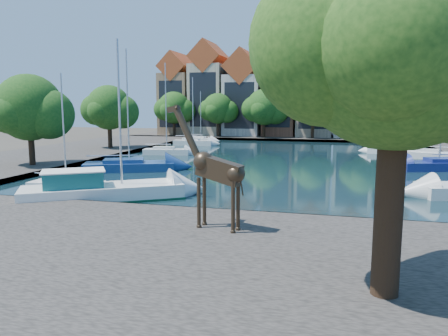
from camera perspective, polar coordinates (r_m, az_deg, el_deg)
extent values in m
plane|color=#38332B|center=(23.49, -0.71, -6.46)|extent=(160.00, 160.00, 0.00)
cube|color=black|center=(46.68, 7.12, 0.94)|extent=(38.00, 50.00, 0.08)
cube|color=#48433E|center=(17.07, -7.07, -11.43)|extent=(50.00, 14.00, 0.50)
cube|color=#48433E|center=(78.34, 10.23, 4.01)|extent=(60.00, 16.00, 0.50)
cube|color=#48433E|center=(55.70, -19.31, 1.95)|extent=(14.00, 52.00, 0.50)
cylinder|color=#332114|center=(13.27, 20.76, -4.19)|extent=(0.80, 0.80, 5.50)
sphere|color=#194112|center=(13.12, 21.85, 16.15)|extent=(6.40, 6.40, 6.40)
sphere|color=#194112|center=(12.60, 13.75, 15.38)|extent=(4.48, 4.48, 4.48)
cube|color=#8A6A4B|center=(83.13, -5.84, 8.30)|extent=(5.39, 9.00, 11.00)
cube|color=#9E441F|center=(83.40, -5.91, 12.92)|extent=(5.44, 9.18, 5.44)
cube|color=black|center=(78.95, -6.99, 8.29)|extent=(4.40, 0.05, 8.25)
cube|color=#B9AC8E|center=(81.23, -1.84, 8.87)|extent=(5.88, 9.00, 12.50)
cube|color=#9E441F|center=(81.65, -1.86, 14.19)|extent=(5.94, 9.18, 5.94)
cube|color=black|center=(76.95, -2.79, 8.90)|extent=(4.80, 0.05, 9.38)
cube|color=beige|center=(79.63, 2.70, 8.16)|extent=(6.37, 9.00, 10.50)
cube|color=#9E441F|center=(79.89, 2.74, 12.95)|extent=(6.43, 9.18, 6.43)
cube|color=black|center=(75.26, 1.99, 8.15)|extent=(5.20, 0.05, 7.88)
cube|color=brown|center=(78.55, 7.41, 9.01)|extent=(5.39, 9.00, 13.00)
cube|color=#9E441F|center=(79.02, 7.52, 14.61)|extent=(5.44, 9.18, 5.44)
cube|color=black|center=(74.11, 6.96, 9.06)|extent=(4.40, 0.05, 9.75)
cube|color=tan|center=(78.00, 11.82, 8.36)|extent=(5.88, 9.00, 11.50)
cube|color=#9E441F|center=(78.34, 11.98, 13.53)|extent=(5.94, 9.18, 5.94)
cube|color=black|center=(73.53, 11.64, 8.37)|extent=(4.80, 0.05, 8.62)
cube|color=beige|center=(77.94, 16.65, 8.37)|extent=(6.37, 9.00, 12.00)
cube|color=#9E441F|center=(78.34, 16.89, 13.81)|extent=(6.43, 9.18, 6.43)
cube|color=black|center=(73.46, 16.77, 8.39)|extent=(5.20, 0.05, 9.00)
cube|color=brown|center=(78.41, 21.42, 7.59)|extent=(5.39, 9.00, 10.50)
cube|color=#9E441F|center=(78.66, 21.68, 12.30)|extent=(5.44, 9.18, 5.44)
cube|color=black|center=(73.97, 21.82, 7.56)|extent=(4.40, 0.05, 7.88)
cylinder|color=#332114|center=(77.73, -6.53, 5.42)|extent=(0.50, 0.50, 3.20)
sphere|color=#133F12|center=(77.64, -6.57, 7.83)|extent=(5.60, 5.60, 5.60)
sphere|color=#133F12|center=(77.33, -5.31, 7.44)|extent=(4.20, 4.20, 4.20)
sphere|color=#133F12|center=(77.84, -7.74, 7.61)|extent=(3.92, 3.92, 3.92)
cylinder|color=#332114|center=(75.22, -0.81, 5.37)|extent=(0.50, 0.50, 3.20)
sphere|color=#133F12|center=(75.12, -0.82, 7.78)|extent=(5.20, 5.20, 5.20)
sphere|color=#133F12|center=(75.02, 0.41, 7.38)|extent=(3.90, 3.90, 3.90)
sphere|color=#133F12|center=(75.13, -1.96, 7.58)|extent=(3.64, 3.64, 3.64)
cylinder|color=#332114|center=(73.49, 5.24, 5.27)|extent=(0.50, 0.50, 3.20)
sphere|color=#133F12|center=(73.39, 5.27, 7.92)|extent=(6.00, 6.00, 6.00)
sphere|color=#133F12|center=(73.42, 6.70, 7.43)|extent=(4.50, 4.50, 4.50)
sphere|color=#133F12|center=(73.29, 3.93, 7.70)|extent=(4.20, 4.20, 4.20)
cylinder|color=#332114|center=(72.62, 11.50, 5.10)|extent=(0.50, 0.50, 3.20)
sphere|color=#133F12|center=(72.51, 11.57, 7.64)|extent=(5.40, 5.40, 5.40)
sphere|color=#133F12|center=(72.75, 12.86, 7.18)|extent=(4.05, 4.05, 4.05)
sphere|color=#133F12|center=(72.22, 10.36, 7.46)|extent=(3.78, 3.78, 3.78)
cylinder|color=#332114|center=(72.61, 17.84, 4.87)|extent=(0.50, 0.50, 3.20)
sphere|color=#133F12|center=(72.51, 17.95, 7.50)|extent=(5.80, 5.80, 5.80)
sphere|color=#133F12|center=(72.93, 19.29, 6.99)|extent=(4.35, 4.35, 4.35)
sphere|color=#133F12|center=(72.04, 16.69, 7.32)|extent=(4.06, 4.06, 4.06)
cylinder|color=#332114|center=(73.49, 24.09, 4.58)|extent=(0.50, 0.50, 3.20)
sphere|color=#133F12|center=(73.39, 24.24, 7.04)|extent=(5.20, 5.20, 5.20)
sphere|color=#133F12|center=(73.96, 25.37, 6.57)|extent=(3.90, 3.90, 3.90)
sphere|color=#133F12|center=(72.77, 23.16, 6.89)|extent=(3.64, 3.64, 3.64)
cylinder|color=#332114|center=(43.52, -23.84, 2.62)|extent=(0.54, 0.54, 3.40)
sphere|color=#133F12|center=(43.35, -24.11, 7.23)|extent=(6.00, 6.00, 6.00)
sphere|color=#133F12|center=(42.50, -21.90, 6.53)|extent=(4.50, 4.50, 4.50)
sphere|color=#133F12|center=(44.10, -26.10, 6.72)|extent=(4.20, 4.20, 4.20)
cylinder|color=#332114|center=(57.36, -14.68, 4.27)|extent=(0.54, 0.54, 3.40)
sphere|color=#133F12|center=(57.23, -14.80, 7.65)|extent=(5.60, 5.60, 5.60)
sphere|color=#133F12|center=(56.70, -13.14, 7.14)|extent=(4.20, 4.20, 4.20)
sphere|color=#133F12|center=(57.66, -16.33, 7.32)|extent=(3.92, 3.92, 3.92)
cylinder|color=#34261A|center=(19.60, -3.31, -4.55)|extent=(0.17, 0.17, 2.27)
cylinder|color=#34261A|center=(20.00, -2.58, -4.29)|extent=(0.17, 0.17, 2.27)
cylinder|color=#34261A|center=(18.76, 1.19, -5.13)|extent=(0.17, 0.17, 2.27)
cylinder|color=#34261A|center=(19.17, 1.85, -4.83)|extent=(0.17, 0.17, 2.27)
cube|color=#34261A|center=(19.06, -0.62, -0.27)|extent=(2.28, 1.12, 1.33)
cylinder|color=#34261A|center=(19.73, -4.72, 4.31)|extent=(1.49, 0.67, 2.35)
cube|color=#34261A|center=(20.13, -6.63, 7.64)|extent=(0.66, 0.34, 0.36)
cube|color=white|center=(28.22, -15.48, -2.88)|extent=(9.70, 7.67, 1.16)
cube|color=#145758|center=(28.06, -19.03, -1.52)|extent=(4.04, 3.66, 1.07)
cylinder|color=#B2B2B7|center=(27.79, -13.50, 6.94)|extent=(0.14, 0.14, 8.92)
cube|color=white|center=(32.03, -19.88, -2.07)|extent=(5.17, 2.15, 0.82)
cube|color=white|center=(31.99, -19.91, -1.59)|extent=(2.30, 1.40, 0.46)
cylinder|color=#B2B2B7|center=(31.59, -20.23, 4.90)|extent=(0.11, 0.11, 7.34)
cube|color=navy|center=(40.05, -12.25, 0.35)|extent=(8.34, 5.59, 0.97)
cube|color=navy|center=(40.01, -12.26, 0.80)|extent=(3.93, 3.11, 0.54)
cylinder|color=#B2B2B7|center=(39.68, -12.48, 7.84)|extent=(0.13, 0.13, 9.92)
cube|color=silver|center=(52.16, -7.48, 2.23)|extent=(5.65, 2.85, 0.86)
cube|color=silver|center=(52.13, -7.49, 2.54)|extent=(2.56, 1.74, 0.48)
cylinder|color=#B2B2B7|center=(51.87, -7.59, 7.97)|extent=(0.11, 0.11, 9.96)
cube|color=silver|center=(63.58, -4.04, 3.41)|extent=(5.74, 2.52, 0.95)
cube|color=silver|center=(63.56, -4.05, 3.70)|extent=(2.56, 1.61, 0.53)
cylinder|color=#B2B2B7|center=(63.35, -4.09, 7.70)|extent=(0.13, 0.13, 8.97)
cube|color=silver|center=(69.39, -3.04, 3.77)|extent=(4.82, 2.41, 0.78)
cube|color=silver|center=(69.37, -3.04, 3.98)|extent=(2.18, 1.47, 0.44)
cylinder|color=#B2B2B7|center=(69.19, -3.06, 6.96)|extent=(0.10, 0.10, 7.31)
cube|color=navy|center=(44.08, 26.28, 0.40)|extent=(7.51, 4.51, 0.99)
cube|color=navy|center=(44.04, 26.31, 0.83)|extent=(3.48, 2.59, 0.55)
cylinder|color=#B2B2B7|center=(43.74, 26.79, 8.18)|extent=(0.13, 0.13, 11.41)
cube|color=silver|center=(53.09, 24.31, 1.70)|extent=(6.80, 3.95, 0.93)
cube|color=silver|center=(53.05, 24.33, 2.03)|extent=(3.14, 2.30, 0.51)
cylinder|color=#B2B2B7|center=(52.81, 24.62, 6.83)|extent=(0.12, 0.12, 8.99)
cube|color=white|center=(56.18, 20.70, 2.22)|extent=(5.02, 2.03, 0.91)
cube|color=white|center=(56.15, 20.72, 2.53)|extent=(2.23, 1.34, 0.51)
cylinder|color=#B2B2B7|center=(55.93, 20.93, 6.58)|extent=(0.12, 0.12, 8.04)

